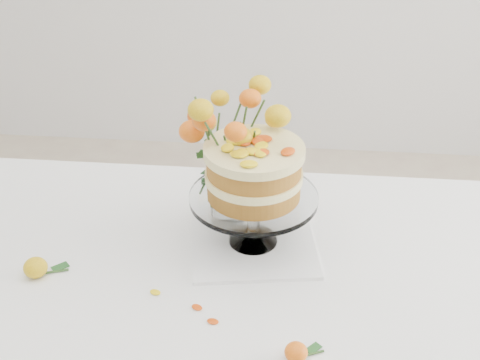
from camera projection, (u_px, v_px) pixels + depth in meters
name	position (u px, v px, depth m)	size (l,w,h in m)	color
table	(215.00, 295.00, 1.61)	(1.43, 0.93, 0.76)	tan
napkin	(253.00, 242.00, 1.64)	(0.30, 0.30, 0.01)	white
cake_stand	(254.00, 177.00, 1.55)	(0.31, 0.31, 0.27)	silver
rose_vase	(226.00, 143.00, 1.58)	(0.30, 0.30, 0.42)	silver
loose_rose_near	(36.00, 268.00, 1.53)	(0.10, 0.06, 0.05)	yellow
loose_rose_far	(296.00, 352.00, 1.31)	(0.08, 0.05, 0.04)	#D7550A
stray_petal_a	(155.00, 292.00, 1.49)	(0.03, 0.02, 0.00)	yellow
stray_petal_b	(197.00, 307.00, 1.45)	(0.03, 0.02, 0.00)	yellow
stray_petal_c	(213.00, 322.00, 1.41)	(0.03, 0.02, 0.00)	yellow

